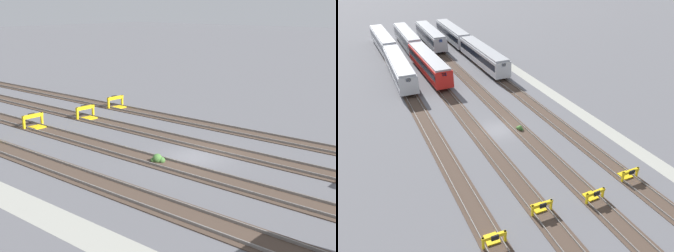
{
  "view_description": "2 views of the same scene",
  "coord_description": "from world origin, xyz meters",
  "views": [
    {
      "loc": [
        18.45,
        -24.39,
        10.06
      ],
      "look_at": [
        -2.48,
        -0.0,
        1.8
      ],
      "focal_mm": 50.0,
      "sensor_mm": 36.0,
      "label": 1
    },
    {
      "loc": [
        -32.18,
        14.42,
        20.38
      ],
      "look_at": [
        -2.48,
        -0.0,
        1.8
      ],
      "focal_mm": 35.0,
      "sensor_mm": 36.0,
      "label": 2
    }
  ],
  "objects": [
    {
      "name": "subway_car_front_row_centre",
      "position": [
        41.99,
        7.56,
        2.04
      ],
      "size": [
        18.07,
        3.28,
        3.7
      ],
      "color": "#B7BABF",
      "rests_on": "ground"
    },
    {
      "name": "subway_car_front_row_right_inner",
      "position": [
        22.81,
        7.6,
        2.04
      ],
      "size": [
        18.05,
        3.14,
        3.7
      ],
      "color": "#B7BABF",
      "rests_on": "ground"
    },
    {
      "name": "subway_car_front_row_rightmost",
      "position": [
        41.96,
        2.5,
        2.04
      ],
      "size": [
        18.02,
        2.96,
        3.7
      ],
      "color": "#B7BABF",
      "rests_on": "ground"
    },
    {
      "name": "subway_car_front_row_leftmost",
      "position": [
        22.81,
        -7.55,
        2.04
      ],
      "size": [
        18.02,
        2.97,
        3.7
      ],
      "color": "#B7BABF",
      "rests_on": "ground"
    },
    {
      "name": "ground_plane",
      "position": [
        0.0,
        0.0,
        0.0
      ],
      "size": [
        400.0,
        400.0,
        0.0
      ],
      "primitive_type": "plane",
      "color": "#5B5B60"
    },
    {
      "name": "service_walkway",
      "position": [
        0.0,
        -12.17,
        0.0
      ],
      "size": [
        54.0,
        2.0,
        0.01
      ],
      "primitive_type": "cube",
      "color": "#9E9E93",
      "rests_on": "ground"
    },
    {
      "name": "bumper_stop_near_inner_track",
      "position": [
        -15.25,
        -2.53,
        0.51
      ],
      "size": [
        1.35,
        2.0,
        1.22
      ],
      "color": "gold",
      "rests_on": "ground"
    },
    {
      "name": "subway_car_back_row_centre",
      "position": [
        41.79,
        -2.59,
        2.04
      ],
      "size": [
        18.04,
        3.11,
        3.7
      ],
      "color": "#B7BABF",
      "rests_on": "ground"
    },
    {
      "name": "subway_car_front_row_left_inner",
      "position": [
        22.81,
        2.58,
        2.04
      ],
      "size": [
        18.05,
        3.19,
        3.7
      ],
      "color": "red",
      "rests_on": "ground"
    },
    {
      "name": "subway_car_back_row_leftmost",
      "position": [
        41.6,
        -7.66,
        2.04
      ],
      "size": [
        18.04,
        3.12,
        3.7
      ],
      "color": "#B7BABF",
      "rests_on": "ground"
    },
    {
      "name": "bumper_stop_middle_track",
      "position": [
        -14.47,
        2.53,
        0.51
      ],
      "size": [
        1.37,
        2.01,
        1.22
      ],
      "color": "gold",
      "rests_on": "ground"
    },
    {
      "name": "rail_track_middle",
      "position": [
        0.0,
        2.53,
        0.04
      ],
      "size": [
        90.0,
        2.24,
        0.21
      ],
      "color": "#47382D",
      "rests_on": "ground"
    },
    {
      "name": "bumper_stop_nearest_track",
      "position": [
        -14.3,
        -7.61,
        0.51
      ],
      "size": [
        1.35,
        2.0,
        1.22
      ],
      "color": "gold",
      "rests_on": "ground"
    },
    {
      "name": "rail_track_nearest",
      "position": [
        0.0,
        -7.6,
        0.04
      ],
      "size": [
        90.0,
        2.23,
        0.21
      ],
      "color": "#47382D",
      "rests_on": "ground"
    },
    {
      "name": "rail_track_far_inner",
      "position": [
        0.0,
        7.6,
        0.04
      ],
      "size": [
        90.0,
        2.23,
        0.21
      ],
      "color": "#47382D",
      "rests_on": "ground"
    },
    {
      "name": "bumper_stop_far_inner_track",
      "position": [
        -15.84,
        7.59,
        0.51
      ],
      "size": [
        1.38,
        2.01,
        1.22
      ],
      "color": "gold",
      "rests_on": "ground"
    },
    {
      "name": "rail_track_near_inner",
      "position": [
        0.0,
        -2.53,
        0.04
      ],
      "size": [
        90.0,
        2.24,
        0.21
      ],
      "color": "#47382D",
      "rests_on": "ground"
    },
    {
      "name": "weed_clump",
      "position": [
        -1.21,
        -2.51,
        0.24
      ],
      "size": [
        0.92,
        0.7,
        0.64
      ],
      "color": "#427033",
      "rests_on": "ground"
    }
  ]
}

